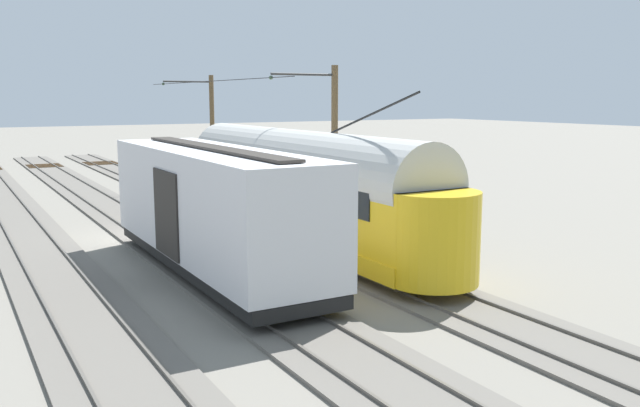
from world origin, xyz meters
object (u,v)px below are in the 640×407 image
boxcar_adjacent (213,207)px  catenary_pole_mid_near (333,143)px  switch_stand (185,177)px  catenary_pole_foreground (211,129)px  vintage_streetcar (299,185)px

boxcar_adjacent → catenary_pole_mid_near: (-7.22, -4.94, 1.41)m
catenary_pole_mid_near → switch_stand: size_ratio=5.51×
switch_stand → boxcar_adjacent: bearing=74.0°
boxcar_adjacent → switch_stand: size_ratio=9.61×
catenary_pole_foreground → catenary_pole_mid_near: size_ratio=1.00×
vintage_streetcar → boxcar_adjacent: vintage_streetcar is taller
catenary_pole_foreground → switch_stand: bearing=-24.9°
catenary_pole_mid_near → vintage_streetcar: bearing=39.4°
vintage_streetcar → switch_stand: size_ratio=14.73×
catenary_pole_mid_near → switch_stand: (1.49, -15.10, -2.88)m
boxcar_adjacent → switch_stand: 20.89m
switch_stand → catenary_pole_foreground: bearing=155.1°
boxcar_adjacent → catenary_pole_mid_near: size_ratio=1.75×
boxcar_adjacent → catenary_pole_foreground: 20.69m
vintage_streetcar → switch_stand: bearing=-94.4°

